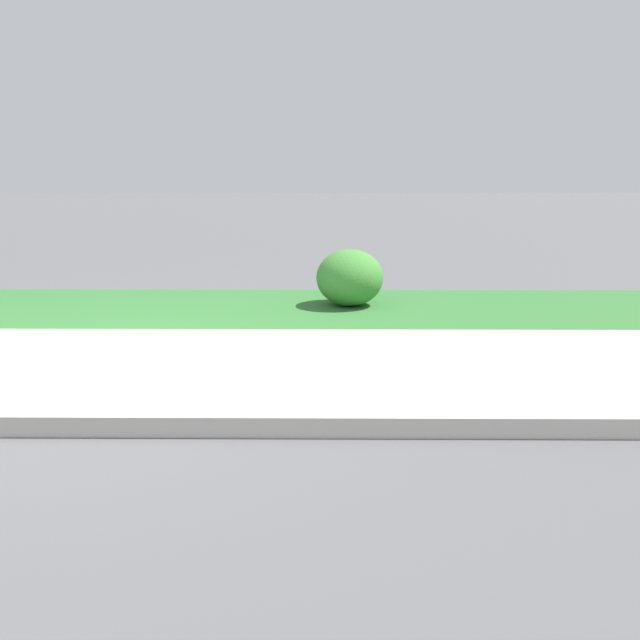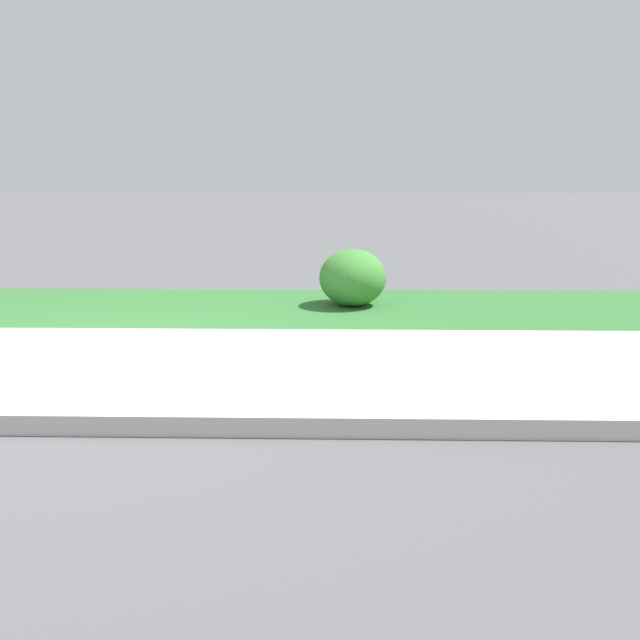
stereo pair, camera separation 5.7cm
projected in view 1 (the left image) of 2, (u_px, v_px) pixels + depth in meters
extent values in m
plane|color=#515154|center=(95.00, 367.00, 4.73)|extent=(120.00, 120.00, 0.00)
cube|color=#BCB7AD|center=(95.00, 366.00, 4.73)|extent=(18.00, 2.35, 0.01)
cube|color=#2D662D|center=(168.00, 307.00, 6.94)|extent=(18.00, 2.18, 0.01)
cube|color=#BCB7AD|center=(13.00, 422.00, 3.49)|extent=(18.00, 0.16, 0.12)
ellipsoid|color=#3D7F33|center=(350.00, 278.00, 6.94)|extent=(0.75, 0.75, 0.63)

